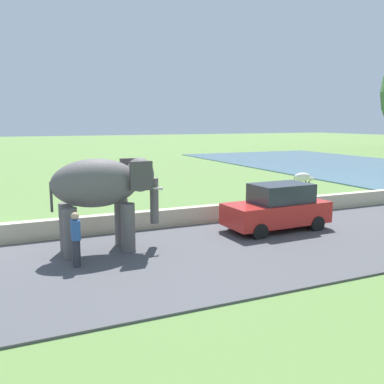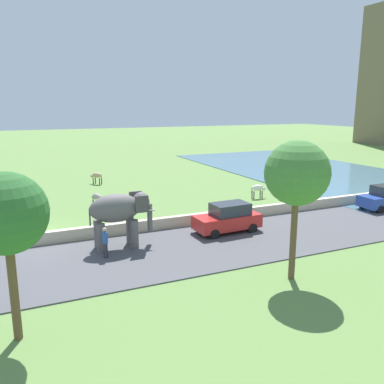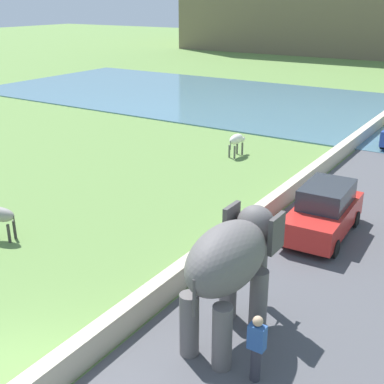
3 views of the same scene
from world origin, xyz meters
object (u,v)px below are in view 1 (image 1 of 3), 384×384
at_px(elephant, 103,189).
at_px(car_red, 278,208).
at_px(cow_tan, 80,167).
at_px(person_beside_elephant, 76,239).
at_px(cow_grey, 75,186).
at_px(cow_white, 303,178).

xyz_separation_m(elephant, car_red, (-0.00, 6.56, -1.14)).
height_order(elephant, cow_tan, elephant).
bearing_deg(car_red, elephant, -89.97).
xyz_separation_m(elephant, cow_tan, (-18.32, 2.28, -1.20)).
relative_size(person_beside_elephant, cow_grey, 1.15).
xyz_separation_m(car_red, cow_grey, (-9.00, -6.08, -0.06)).
bearing_deg(cow_white, elephant, -62.60).
bearing_deg(cow_white, car_red, -44.15).
bearing_deg(elephant, person_beside_elephant, -41.57).
distance_m(car_red, cow_white, 9.54).
bearing_deg(cow_tan, cow_grey, -10.89).
distance_m(cow_tan, cow_white, 15.84).
bearing_deg(person_beside_elephant, cow_tan, 170.26).
bearing_deg(cow_grey, person_beside_elephant, -8.67).
xyz_separation_m(person_beside_elephant, cow_grey, (-10.21, 1.56, -0.04)).
relative_size(elephant, cow_tan, 2.70).
relative_size(car_red, cow_tan, 3.16).
bearing_deg(car_red, cow_grey, -145.97).
height_order(cow_grey, cow_tan, same).
bearing_deg(cow_tan, person_beside_elephant, -9.74).
bearing_deg(person_beside_elephant, cow_grey, 171.33).
relative_size(cow_grey, cow_white, 1.02).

